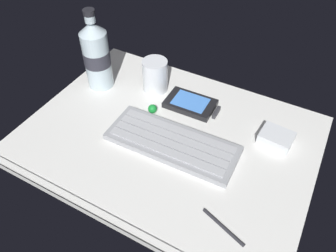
{
  "coord_description": "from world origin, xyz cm",
  "views": [
    {
      "loc": [
        24.39,
        -44.76,
        54.31
      ],
      "look_at": [
        0.0,
        0.0,
        3.0
      ],
      "focal_mm": 35.13,
      "sensor_mm": 36.0,
      "label": 1
    }
  ],
  "objects_px": {
    "water_bottle": "(96,55)",
    "keyboard": "(172,142)",
    "juice_cup": "(155,77)",
    "stylus_pen": "(223,226)",
    "charger_block": "(276,138)",
    "trackball_mouse": "(152,109)",
    "handheld_device": "(193,104)"
  },
  "relations": [
    {
      "from": "keyboard",
      "to": "charger_block",
      "type": "distance_m",
      "value": 0.23
    },
    {
      "from": "juice_cup",
      "to": "stylus_pen",
      "type": "relative_size",
      "value": 0.89
    },
    {
      "from": "handheld_device",
      "to": "charger_block",
      "type": "height_order",
      "value": "charger_block"
    },
    {
      "from": "juice_cup",
      "to": "trackball_mouse",
      "type": "bearing_deg",
      "value": -64.4
    },
    {
      "from": "water_bottle",
      "to": "stylus_pen",
      "type": "distance_m",
      "value": 0.5
    },
    {
      "from": "water_bottle",
      "to": "charger_block",
      "type": "xyz_separation_m",
      "value": [
        0.46,
        0.02,
        -0.08
      ]
    },
    {
      "from": "keyboard",
      "to": "trackball_mouse",
      "type": "height_order",
      "value": "trackball_mouse"
    },
    {
      "from": "juice_cup",
      "to": "keyboard",
      "type": "bearing_deg",
      "value": -49.42
    },
    {
      "from": "charger_block",
      "to": "handheld_device",
      "type": "bearing_deg",
      "value": 175.32
    },
    {
      "from": "trackball_mouse",
      "to": "charger_block",
      "type": "bearing_deg",
      "value": 9.39
    },
    {
      "from": "keyboard",
      "to": "handheld_device",
      "type": "relative_size",
      "value": 2.26
    },
    {
      "from": "juice_cup",
      "to": "stylus_pen",
      "type": "bearing_deg",
      "value": -42.92
    },
    {
      "from": "juice_cup",
      "to": "charger_block",
      "type": "xyz_separation_m",
      "value": [
        0.33,
        -0.03,
        -0.03
      ]
    },
    {
      "from": "water_bottle",
      "to": "keyboard",
      "type": "bearing_deg",
      "value": -20.82
    },
    {
      "from": "trackball_mouse",
      "to": "stylus_pen",
      "type": "height_order",
      "value": "trackball_mouse"
    },
    {
      "from": "handheld_device",
      "to": "water_bottle",
      "type": "xyz_separation_m",
      "value": [
        -0.25,
        -0.03,
        0.08
      ]
    },
    {
      "from": "juice_cup",
      "to": "charger_block",
      "type": "bearing_deg",
      "value": -5.95
    },
    {
      "from": "keyboard",
      "to": "trackball_mouse",
      "type": "distance_m",
      "value": 0.12
    },
    {
      "from": "keyboard",
      "to": "water_bottle",
      "type": "relative_size",
      "value": 1.41
    },
    {
      "from": "trackball_mouse",
      "to": "stylus_pen",
      "type": "relative_size",
      "value": 0.23
    },
    {
      "from": "juice_cup",
      "to": "stylus_pen",
      "type": "distance_m",
      "value": 0.42
    },
    {
      "from": "juice_cup",
      "to": "charger_block",
      "type": "distance_m",
      "value": 0.33
    },
    {
      "from": "handheld_device",
      "to": "juice_cup",
      "type": "xyz_separation_m",
      "value": [
        -0.12,
        0.02,
        0.03
      ]
    },
    {
      "from": "charger_block",
      "to": "trackball_mouse",
      "type": "distance_m",
      "value": 0.29
    },
    {
      "from": "handheld_device",
      "to": "water_bottle",
      "type": "bearing_deg",
      "value": -172.27
    },
    {
      "from": "trackball_mouse",
      "to": "stylus_pen",
      "type": "xyz_separation_m",
      "value": [
        0.26,
        -0.2,
        -0.01
      ]
    },
    {
      "from": "keyboard",
      "to": "charger_block",
      "type": "xyz_separation_m",
      "value": [
        0.2,
        0.12,
        0.0
      ]
    },
    {
      "from": "charger_block",
      "to": "stylus_pen",
      "type": "distance_m",
      "value": 0.25
    },
    {
      "from": "juice_cup",
      "to": "trackball_mouse",
      "type": "height_order",
      "value": "juice_cup"
    },
    {
      "from": "juice_cup",
      "to": "trackball_mouse",
      "type": "relative_size",
      "value": 3.86
    },
    {
      "from": "charger_block",
      "to": "stylus_pen",
      "type": "relative_size",
      "value": 0.74
    },
    {
      "from": "handheld_device",
      "to": "stylus_pen",
      "type": "xyz_separation_m",
      "value": [
        0.19,
        -0.27,
        -0.0
      ]
    }
  ]
}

